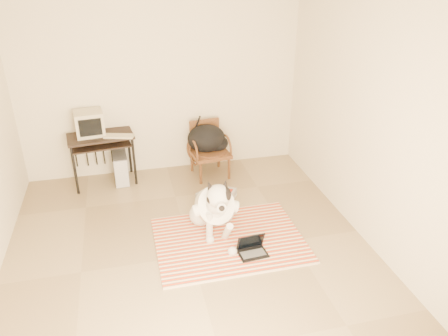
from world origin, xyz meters
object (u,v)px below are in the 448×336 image
object	(u,v)px
pc_tower	(121,168)
rattan_chair	(209,149)
backpack	(208,139)
laptop	(252,249)
dog	(214,207)
computer_desk	(101,142)
crt_monitor	(89,123)

from	to	relation	value
pc_tower	rattan_chair	distance (m)	1.30
rattan_chair	backpack	world-z (taller)	rattan_chair
laptop	backpack	world-z (taller)	backpack
dog	rattan_chair	bearing A→B (deg)	80.46
dog	rattan_chair	xyz separation A→B (m)	(0.25, 1.49, 0.07)
computer_desk	rattan_chair	distance (m)	1.52
dog	computer_desk	xyz separation A→B (m)	(-1.25, 1.56, 0.30)
laptop	backpack	xyz separation A→B (m)	(-0.06, 2.03, 0.48)
laptop	computer_desk	size ratio (longest dim) A/B	0.35
laptop	crt_monitor	distance (m)	2.86
backpack	dog	bearing A→B (deg)	-99.32
rattan_chair	computer_desk	bearing A→B (deg)	177.30
rattan_chair	backpack	size ratio (longest dim) A/B	1.34
dog	rattan_chair	world-z (taller)	dog
rattan_chair	backpack	bearing A→B (deg)	109.98
computer_desk	backpack	bearing A→B (deg)	-2.26
laptop	computer_desk	bearing A→B (deg)	126.63
dog	laptop	xyz separation A→B (m)	(0.30, -0.53, -0.26)
computer_desk	pc_tower	bearing A→B (deg)	-0.66
laptop	pc_tower	world-z (taller)	pc_tower
computer_desk	rattan_chair	bearing A→B (deg)	-2.70
dog	laptop	bearing A→B (deg)	-60.23
computer_desk	rattan_chair	world-z (taller)	rattan_chair
laptop	backpack	bearing A→B (deg)	91.59
computer_desk	backpack	world-z (taller)	backpack
crt_monitor	backpack	bearing A→B (deg)	-4.53
dog	pc_tower	bearing A→B (deg)	123.43
crt_monitor	rattan_chair	distance (m)	1.71
backpack	laptop	bearing A→B (deg)	-88.41
rattan_chair	laptop	bearing A→B (deg)	-88.52
computer_desk	backpack	xyz separation A→B (m)	(1.50, -0.06, -0.08)
pc_tower	backpack	bearing A→B (deg)	-2.55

